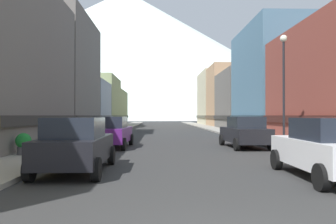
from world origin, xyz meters
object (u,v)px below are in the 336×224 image
object	(u,v)px
car_right_1	(245,132)
streetlamp_right	(284,74)
car_right_0	(327,148)
pedestrian_0	(236,126)
car_left_0	(76,145)
car_left_1	(111,132)
potted_plant_0	(24,145)
potted_plant_1	(23,143)

from	to	relation	value
car_right_1	streetlamp_right	bearing A→B (deg)	-50.54
car_right_0	car_right_1	bearing A→B (deg)	89.98
car_right_0	pedestrian_0	size ratio (longest dim) A/B	2.80
car_right_0	car_left_0	bearing A→B (deg)	169.78
car_left_1	car_right_1	world-z (taller)	same
car_right_0	streetlamp_right	xyz separation A→B (m)	(1.55, 7.47, 3.09)
streetlamp_right	car_right_1	bearing A→B (deg)	129.46
car_right_1	potted_plant_0	distance (m)	11.56
car_right_0	potted_plant_0	distance (m)	12.01
car_right_0	potted_plant_1	distance (m)	11.97
car_left_1	car_right_1	distance (m)	7.61
car_right_0	streetlamp_right	bearing A→B (deg)	78.27
car_right_0	potted_plant_1	bearing A→B (deg)	154.50
car_left_1	potted_plant_0	xyz separation A→B (m)	(-3.20, -4.41, -0.35)
car_right_0	pedestrian_0	bearing A→B (deg)	83.63
car_left_0	car_right_0	world-z (taller)	same
potted_plant_1	streetlamp_right	distance (m)	13.00
potted_plant_0	car_left_0	bearing A→B (deg)	-50.37
potted_plant_0	potted_plant_1	xyz separation A→B (m)	(0.00, -0.08, 0.10)
car_right_0	car_right_1	world-z (taller)	same
car_left_1	streetlamp_right	distance (m)	9.90
car_right_1	car_left_1	bearing A→B (deg)	177.77
car_left_1	car_right_1	size ratio (longest dim) A/B	1.00
car_left_0	potted_plant_1	xyz separation A→B (m)	(-3.20, 3.78, -0.25)
pedestrian_0	streetlamp_right	bearing A→B (deg)	-93.55
car_left_0	car_left_1	size ratio (longest dim) A/B	0.99
car_left_1	pedestrian_0	size ratio (longest dim) A/B	2.82
potted_plant_1	streetlamp_right	world-z (taller)	streetlamp_right
car_left_1	streetlamp_right	world-z (taller)	streetlamp_right
pedestrian_0	streetlamp_right	xyz separation A→B (m)	(-0.90, -14.50, 3.11)
car_left_1	car_right_0	size ratio (longest dim) A/B	1.01
pedestrian_0	streetlamp_right	distance (m)	14.86
car_left_0	potted_plant_0	world-z (taller)	car_left_0
car_right_0	streetlamp_right	world-z (taller)	streetlamp_right
car_right_0	car_right_1	xyz separation A→B (m)	(0.00, 9.35, 0.00)
potted_plant_0	streetlamp_right	xyz separation A→B (m)	(12.35, 2.23, 3.44)
car_left_1	potted_plant_1	distance (m)	5.52
car_right_1	potted_plant_1	xyz separation A→B (m)	(-10.80, -4.20, -0.25)
car_right_1	pedestrian_0	distance (m)	12.85
car_right_0	potted_plant_1	world-z (taller)	car_right_0
car_right_1	potted_plant_0	size ratio (longest dim) A/B	5.52
potted_plant_1	pedestrian_0	size ratio (longest dim) A/B	0.59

